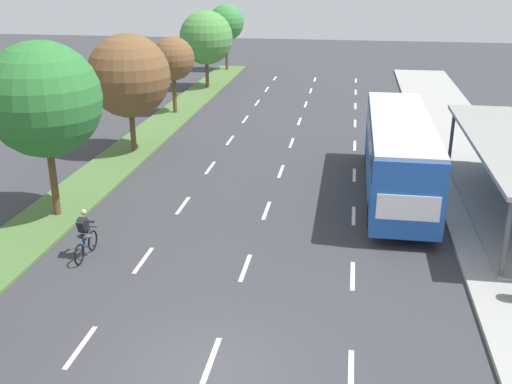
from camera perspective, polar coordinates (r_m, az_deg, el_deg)
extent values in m
plane|color=#38383D|center=(15.55, -4.63, -16.46)|extent=(140.00, 140.00, 0.00)
cube|color=#4C7038|center=(35.24, -10.32, 5.03)|extent=(2.60, 52.00, 0.12)
cube|color=#9E9E99|center=(33.90, 19.06, 3.62)|extent=(4.50, 52.00, 0.15)
cube|color=white|center=(16.94, -16.20, -13.83)|extent=(0.14, 1.91, 0.01)
cube|color=white|center=(20.91, -10.57, -6.32)|extent=(0.14, 1.91, 0.01)
cube|color=white|center=(25.24, -6.90, -1.26)|extent=(0.14, 1.91, 0.01)
cube|color=white|center=(29.79, -4.34, 2.30)|extent=(0.14, 1.91, 0.01)
cube|color=white|center=(34.46, -2.46, 4.90)|extent=(0.14, 1.91, 0.01)
cube|color=white|center=(39.22, -1.02, 6.87)|extent=(0.14, 1.91, 0.01)
cube|color=white|center=(44.03, 0.11, 8.41)|extent=(0.14, 1.91, 0.01)
cube|color=white|center=(48.88, 1.03, 9.65)|extent=(0.14, 1.91, 0.01)
cube|color=white|center=(53.76, 1.78, 10.65)|extent=(0.14, 1.91, 0.01)
cube|color=white|center=(15.91, -4.23, -15.47)|extent=(0.14, 1.91, 0.01)
cube|color=white|center=(20.08, -1.02, -7.14)|extent=(0.14, 1.91, 0.01)
cube|color=white|center=(24.56, 0.99, -1.74)|extent=(0.14, 1.91, 0.01)
cube|color=white|center=(29.21, 2.37, 1.97)|extent=(0.14, 1.91, 0.01)
cube|color=white|center=(33.96, 3.36, 4.65)|extent=(0.14, 1.91, 0.01)
cube|color=white|center=(38.78, 4.11, 6.66)|extent=(0.14, 1.91, 0.01)
cube|color=white|center=(43.64, 4.71, 8.23)|extent=(0.14, 1.91, 0.01)
cube|color=white|center=(48.53, 5.18, 9.48)|extent=(0.14, 1.91, 0.01)
cube|color=white|center=(53.44, 5.57, 10.51)|extent=(0.14, 1.91, 0.01)
cube|color=white|center=(15.61, 8.94, -16.51)|extent=(0.14, 1.91, 0.01)
cube|color=white|center=(19.84, 9.09, -7.79)|extent=(0.14, 1.91, 0.01)
cube|color=white|center=(24.36, 9.18, -2.21)|extent=(0.14, 1.91, 0.01)
cube|color=white|center=(29.05, 9.24, 1.60)|extent=(0.14, 1.91, 0.01)
cube|color=white|center=(33.82, 9.29, 4.34)|extent=(0.14, 1.91, 0.01)
cube|color=white|center=(38.66, 9.32, 6.40)|extent=(0.14, 1.91, 0.01)
cube|color=white|center=(43.53, 9.35, 8.00)|extent=(0.14, 1.91, 0.01)
cube|color=white|center=(48.43, 9.37, 9.27)|extent=(0.14, 1.91, 0.01)
cube|color=white|center=(53.35, 9.38, 10.32)|extent=(0.14, 1.91, 0.01)
cube|color=gray|center=(26.08, 21.94, -1.47)|extent=(2.60, 12.15, 0.10)
cylinder|color=#56565B|center=(20.07, 22.52, -3.94)|extent=(0.16, 0.16, 2.60)
cylinder|color=#56565B|center=(30.88, 17.96, 5.00)|extent=(0.16, 0.16, 2.60)
cylinder|color=#56565B|center=(31.35, 22.22, 4.69)|extent=(0.16, 0.16, 2.60)
cube|color=gray|center=(25.25, 22.76, 4.28)|extent=(2.90, 12.55, 0.16)
cube|color=#2356B2|center=(26.29, 13.26, 3.50)|extent=(2.50, 11.20, 2.80)
cube|color=#2D3D4C|center=(26.06, 13.41, 5.29)|extent=(2.54, 10.30, 0.90)
cube|color=#B7B7B7|center=(25.91, 13.52, 6.59)|extent=(2.45, 10.98, 0.12)
cube|color=#2D3D4C|center=(31.62, 12.69, 7.08)|extent=(2.25, 0.06, 1.54)
cube|color=white|center=(21.07, 14.14, -1.48)|extent=(2.12, 0.04, 0.90)
cylinder|color=black|center=(29.94, 10.55, 3.10)|extent=(0.30, 1.00, 1.00)
cylinder|color=black|center=(30.09, 14.74, 2.85)|extent=(0.30, 1.00, 1.00)
cylinder|color=black|center=(23.40, 10.82, -1.98)|extent=(0.30, 1.00, 1.00)
cylinder|color=black|center=(23.60, 16.16, -2.26)|extent=(0.30, 1.00, 1.00)
torus|color=black|center=(21.87, -15.13, -4.42)|extent=(0.06, 0.72, 0.72)
torus|color=black|center=(20.97, -16.31, -5.67)|extent=(0.06, 0.72, 0.72)
cylinder|color=#234C99|center=(21.30, -15.78, -4.35)|extent=(0.05, 0.94, 0.05)
cylinder|color=#234C99|center=(21.29, -15.84, -4.90)|extent=(0.05, 0.57, 0.42)
cylinder|color=#234C99|center=(21.13, -16.00, -4.53)|extent=(0.04, 0.04, 0.40)
cube|color=black|center=(21.05, -16.06, -4.03)|extent=(0.12, 0.24, 0.06)
cylinder|color=black|center=(21.61, -15.32, -3.16)|extent=(0.46, 0.04, 0.04)
cube|color=black|center=(21.07, -15.95, -3.02)|extent=(0.30, 0.36, 0.59)
cube|color=black|center=(20.93, -16.13, -3.14)|extent=(0.26, 0.26, 0.42)
sphere|color=tan|center=(21.01, -15.93, -1.84)|extent=(0.20, 0.20, 0.20)
cylinder|color=#4C4C56|center=(21.25, -16.17, -4.01)|extent=(0.12, 0.42, 0.25)
cylinder|color=#4C4C56|center=(21.49, -15.92, -4.46)|extent=(0.10, 0.17, 0.41)
cylinder|color=#4C4C56|center=(21.15, -15.58, -4.07)|extent=(0.12, 0.42, 0.25)
cylinder|color=#4C4C56|center=(21.40, -15.33, -4.51)|extent=(0.10, 0.17, 0.41)
cylinder|color=black|center=(21.30, -16.14, -2.63)|extent=(0.09, 0.47, 0.28)
cylinder|color=black|center=(21.16, -15.30, -2.69)|extent=(0.09, 0.47, 0.28)
cylinder|color=brown|center=(24.67, -18.54, 1.21)|extent=(0.28, 0.28, 2.96)
sphere|color=#2D7533|center=(23.88, -19.38, 8.22)|extent=(4.31, 4.31, 4.31)
cylinder|color=brown|center=(32.47, -11.54, 5.87)|extent=(0.28, 0.28, 2.35)
sphere|color=brown|center=(31.90, -11.90, 10.67)|extent=(4.23, 4.23, 4.23)
cylinder|color=brown|center=(40.71, -7.69, 9.16)|extent=(0.28, 0.28, 2.48)
sphere|color=brown|center=(40.32, -7.84, 12.35)|extent=(2.80, 2.80, 2.80)
cylinder|color=brown|center=(49.08, -4.63, 11.15)|extent=(0.28, 0.28, 2.33)
sphere|color=#4C8E42|center=(48.71, -4.72, 14.30)|extent=(4.14, 4.14, 4.14)
cylinder|color=brown|center=(57.59, -2.77, 12.96)|extent=(0.28, 0.28, 3.04)
sphere|color=#38843D|center=(57.29, -2.82, 15.67)|extent=(3.24, 3.24, 3.24)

